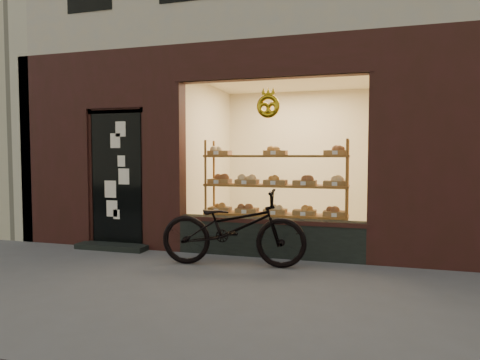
% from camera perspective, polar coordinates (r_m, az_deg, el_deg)
% --- Properties ---
extents(ground, '(90.00, 90.00, 0.00)m').
position_cam_1_polar(ground, '(4.50, -7.96, -15.69)').
color(ground, '#4D4D4D').
extents(display_shelf, '(2.20, 0.45, 1.70)m').
position_cam_1_polar(display_shelf, '(6.59, 4.73, -2.12)').
color(display_shelf, brown).
rests_on(display_shelf, ground).
extents(bicycle, '(2.00, 0.90, 1.01)m').
position_cam_1_polar(bicycle, '(5.68, -0.94, -6.38)').
color(bicycle, black).
rests_on(bicycle, ground).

